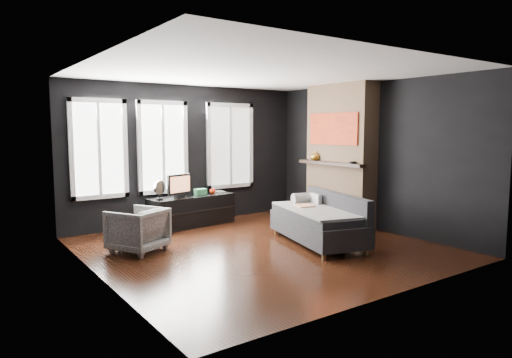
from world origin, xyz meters
TOP-DOWN VIEW (x-y plane):
  - floor at (0.00, 0.00)m, footprint 5.00×5.00m
  - ceiling at (0.00, 0.00)m, footprint 5.00×5.00m
  - wall_back at (0.00, 2.50)m, footprint 5.00×0.02m
  - wall_left at (-2.50, 0.00)m, footprint 0.02×5.00m
  - wall_right at (2.50, 0.00)m, footprint 0.02×5.00m
  - windows at (-0.45, 2.46)m, footprint 4.00×0.16m
  - fireplace at (2.30, 0.60)m, footprint 0.70×1.62m
  - sofa at (0.89, -0.30)m, footprint 1.40×2.09m
  - stripe_pillow at (1.21, 0.11)m, footprint 0.13×0.31m
  - armchair at (-1.66, 0.90)m, footprint 0.95×0.93m
  - media_console at (-0.15, 2.10)m, footprint 1.74×0.73m
  - monitor at (-0.42, 2.05)m, footprint 0.56×0.27m
  - desk_fan at (-0.84, 1.99)m, footprint 0.34×0.34m
  - mug at (0.31, 2.09)m, footprint 0.12×0.10m
  - book at (0.49, 2.26)m, footprint 0.16×0.03m
  - storage_box at (0.05, 2.09)m, footprint 0.22×0.14m
  - mantel_vase at (2.05, 1.05)m, footprint 0.19×0.20m
  - mantel_clock at (2.05, 0.05)m, footprint 0.12×0.12m

SIDE VIEW (x-z plane):
  - floor at x=0.00m, z-range 0.00..0.00m
  - media_console at x=-0.15m, z-range 0.00..0.58m
  - armchair at x=-1.66m, z-range 0.00..0.74m
  - sofa at x=0.89m, z-range 0.00..0.82m
  - stripe_pillow at x=1.21m, z-range 0.44..0.74m
  - mug at x=0.31m, z-range 0.58..0.70m
  - storage_box at x=0.05m, z-range 0.58..0.70m
  - book at x=0.49m, z-range 0.58..0.80m
  - desk_fan at x=-0.84m, z-range 0.58..0.94m
  - monitor at x=-0.42m, z-range 0.58..1.07m
  - mantel_clock at x=2.05m, z-range 1.23..1.27m
  - mantel_vase at x=2.05m, z-range 1.23..1.41m
  - wall_back at x=0.00m, z-range 0.00..2.70m
  - wall_left at x=-2.50m, z-range 0.00..2.70m
  - wall_right at x=2.50m, z-range 0.00..2.70m
  - fireplace at x=2.30m, z-range 0.00..2.70m
  - windows at x=-0.45m, z-range 1.50..3.26m
  - ceiling at x=0.00m, z-range 2.70..2.70m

